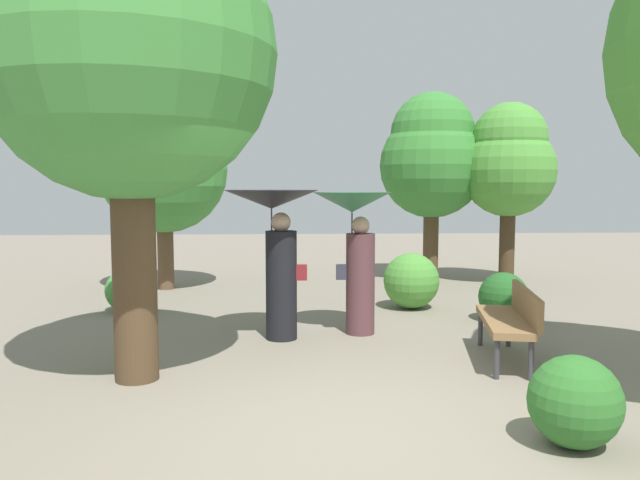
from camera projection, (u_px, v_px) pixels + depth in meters
ground_plane at (341, 423)px, 5.15m from camera, size 40.00×40.00×0.00m
person_left at (276, 233)px, 7.86m from camera, size 1.21×1.21×1.93m
person_right at (356, 236)px, 8.16m from camera, size 1.04×1.04×1.90m
park_bench at (512, 317)px, 6.91m from camera, size 0.76×1.57×0.83m
tree_near_left at (163, 159)px, 11.60m from camera, size 2.40×2.40×3.86m
tree_near_right at (432, 156)px, 12.78m from camera, size 2.19×2.19×3.91m
tree_mid_left at (128, 24)px, 6.00m from camera, size 2.92×2.92×5.34m
tree_mid_right at (509, 161)px, 12.26m from camera, size 1.85×1.85×3.63m
bush_path_left at (575, 402)px, 4.66m from camera, size 0.70×0.70×0.70m
bush_path_right at (127, 290)px, 9.70m from camera, size 0.67×0.67×0.67m
bush_behind_bench at (411, 281)px, 9.91m from camera, size 0.90×0.90×0.90m
bush_far_side at (503, 297)px, 9.00m from camera, size 0.72×0.72×0.72m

